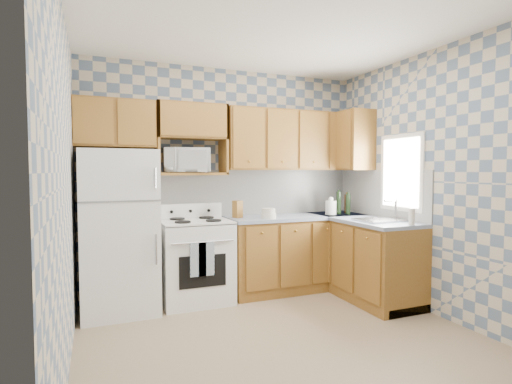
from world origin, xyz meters
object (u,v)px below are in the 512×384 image
electric_kettle (331,208)px  refrigerator (119,232)px  microwave (186,160)px  stove_body (195,262)px

electric_kettle → refrigerator: bearing=178.9°
microwave → electric_kettle: bearing=-1.5°
microwave → electric_kettle: microwave is taller
refrigerator → stove_body: bearing=1.8°
refrigerator → electric_kettle: 2.53m
refrigerator → stove_body: size_ratio=1.87×
microwave → electric_kettle: 1.89m
refrigerator → microwave: microwave is taller
refrigerator → microwave: size_ratio=3.34×
refrigerator → stove_body: (0.80, 0.03, -0.39)m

